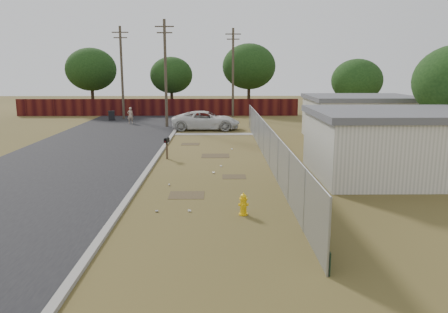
{
  "coord_description": "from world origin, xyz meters",
  "views": [
    {
      "loc": [
        0.47,
        -21.76,
        4.95
      ],
      "look_at": [
        0.72,
        -2.66,
        1.1
      ],
      "focal_mm": 35.0,
      "sensor_mm": 36.0,
      "label": 1
    }
  ],
  "objects_px": {
    "mailbox": "(167,142)",
    "trash_bin": "(112,116)",
    "fire_hydrant": "(243,205)",
    "pickup_truck": "(206,120)",
    "pedestrian": "(130,115)"
  },
  "relations": [
    {
      "from": "trash_bin",
      "to": "fire_hydrant",
      "type": "bearing_deg",
      "value": -68.26
    },
    {
      "from": "fire_hydrant",
      "to": "pickup_truck",
      "type": "height_order",
      "value": "pickup_truck"
    },
    {
      "from": "fire_hydrant",
      "to": "pedestrian",
      "type": "distance_m",
      "value": 27.13
    },
    {
      "from": "mailbox",
      "to": "trash_bin",
      "type": "distance_m",
      "value": 20.14
    },
    {
      "from": "fire_hydrant",
      "to": "trash_bin",
      "type": "bearing_deg",
      "value": 111.74
    },
    {
      "from": "mailbox",
      "to": "pedestrian",
      "type": "relative_size",
      "value": 0.8
    },
    {
      "from": "pedestrian",
      "to": "trash_bin",
      "type": "height_order",
      "value": "pedestrian"
    },
    {
      "from": "mailbox",
      "to": "fire_hydrant",
      "type": "bearing_deg",
      "value": -68.78
    },
    {
      "from": "fire_hydrant",
      "to": "trash_bin",
      "type": "distance_m",
      "value": 30.43
    },
    {
      "from": "mailbox",
      "to": "pickup_truck",
      "type": "xyz_separation_m",
      "value": [
        1.85,
        11.9,
        -0.18
      ]
    },
    {
      "from": "fire_hydrant",
      "to": "pedestrian",
      "type": "height_order",
      "value": "pedestrian"
    },
    {
      "from": "mailbox",
      "to": "trash_bin",
      "type": "height_order",
      "value": "mailbox"
    },
    {
      "from": "pickup_truck",
      "to": "pedestrian",
      "type": "xyz_separation_m",
      "value": [
        -7.03,
        4.13,
        -0.02
      ]
    },
    {
      "from": "fire_hydrant",
      "to": "trash_bin",
      "type": "xyz_separation_m",
      "value": [
        -11.27,
        28.27,
        0.11
      ]
    },
    {
      "from": "mailbox",
      "to": "pickup_truck",
      "type": "bearing_deg",
      "value": 81.17
    }
  ]
}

